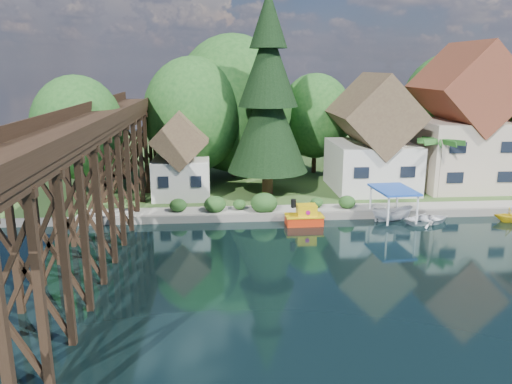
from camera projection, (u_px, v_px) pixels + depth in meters
ground at (337, 256)px, 32.67m from camera, size 140.00×140.00×0.00m
bank at (277, 159)px, 65.48m from camera, size 140.00×52.00×0.50m
seawall at (363, 215)px, 40.63m from camera, size 60.00×0.40×0.62m
promenade at (382, 207)px, 41.98m from camera, size 50.00×2.60×0.06m
trestle_bridge at (100, 164)px, 35.17m from camera, size 4.12×44.18×9.30m
house_left at (372, 141)px, 47.40m from camera, size 7.64×8.64×11.02m
house_center at (462, 126)px, 48.25m from camera, size 8.65×9.18×13.89m
shed at (181, 160)px, 44.93m from camera, size 5.09×5.40×7.85m
bg_trees at (301, 114)px, 51.51m from camera, size 49.90×13.30×10.57m
shrubs at (256, 202)px, 40.97m from camera, size 15.76×2.47×1.70m
conifer at (268, 99)px, 44.46m from camera, size 7.36×7.36×18.12m
palm_tree at (441, 143)px, 44.33m from camera, size 4.14×4.14×5.65m
tugboat at (305, 217)px, 39.01m from camera, size 2.97×1.68×2.13m
boat_white_a at (429, 218)px, 39.50m from camera, size 4.30×3.55×0.77m
boat_canopy at (393, 207)px, 39.78m from camera, size 3.44×4.35×2.68m
boat_yellow at (511, 214)px, 39.63m from camera, size 2.92×2.67×1.30m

